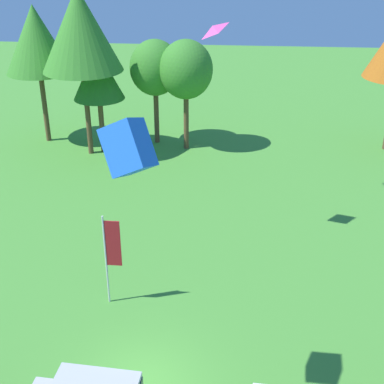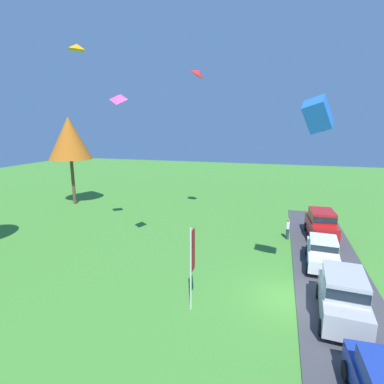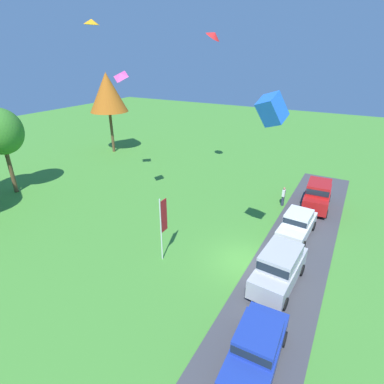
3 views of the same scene
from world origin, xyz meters
name	(u,v)px [view 2 (image 2 of 3)]	position (x,y,z in m)	size (l,w,h in m)	color
ground_plane	(286,299)	(0.00, 0.00, 0.00)	(120.00, 120.00, 0.00)	#478E33
pavement_strip	(342,307)	(0.00, -2.69, 0.03)	(36.00, 4.40, 0.06)	#424247
car_suv_by_flagpole	(343,294)	(-0.99, -2.44, 1.30)	(4.72, 2.30, 2.28)	#B7B7BC
car_sedan_mid_row	(323,251)	(4.70, -2.27, 1.04)	(4.50, 2.17, 1.84)	white
car_suv_far_end	(321,223)	(10.05, -2.79, 1.30)	(4.70, 2.26, 2.28)	red
person_on_lawn	(288,229)	(9.10, -0.21, 0.88)	(0.36, 0.24, 1.71)	#2D334C
tree_far_left	(69,138)	(13.98, 23.67, 7.60)	(4.74, 4.74, 10.01)	brown
flag_banner	(192,257)	(-1.97, 4.57, 2.70)	(0.71, 0.08, 4.26)	silver
kite_delta_trailing_tail	(198,73)	(11.61, 8.01, 13.48)	(1.38, 1.38, 0.44)	red
kite_box_over_trees	(318,114)	(0.17, -0.79, 9.44)	(0.96, 0.96, 1.34)	blue
kite_diamond_high_right	(77,47)	(3.65, 14.29, 14.13)	(1.04, 1.02, 0.38)	orange
kite_diamond_high_left	(118,97)	(1.83, 10.34, 10.62)	(0.82, 1.04, 0.27)	#EA4C9E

